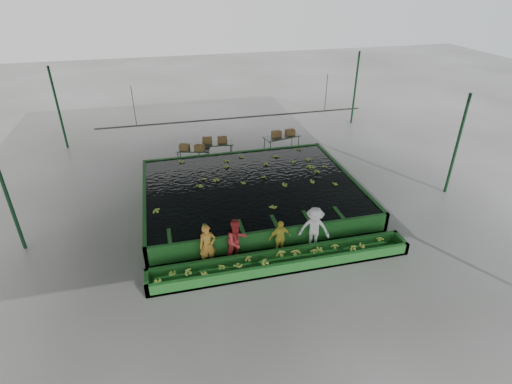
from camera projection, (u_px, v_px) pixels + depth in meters
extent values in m
plane|color=slate|center=(259.00, 216.00, 18.09)|extent=(80.00, 80.00, 0.00)
cube|color=gray|center=(259.00, 109.00, 15.65)|extent=(20.00, 22.00, 0.04)
cube|color=black|center=(251.00, 185.00, 18.94)|extent=(9.70, 7.70, 0.00)
cylinder|color=#59605B|center=(235.00, 118.00, 20.86)|extent=(0.08, 0.08, 14.00)
cylinder|color=#59605B|center=(134.00, 106.00, 19.32)|extent=(0.04, 0.04, 2.00)
cylinder|color=#59605B|center=(326.00, 93.00, 21.42)|extent=(0.04, 0.04, 2.00)
imported|color=gold|center=(208.00, 246.00, 14.73)|extent=(0.69, 0.50, 1.74)
imported|color=red|center=(237.00, 241.00, 14.94)|extent=(1.08, 0.98, 1.81)
imported|color=yellow|center=(280.00, 238.00, 15.37)|extent=(0.92, 0.47, 1.50)
imported|color=white|center=(314.00, 229.00, 15.58)|extent=(1.38, 1.09, 1.87)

